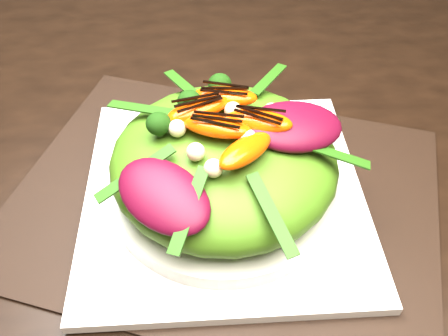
{
  "coord_description": "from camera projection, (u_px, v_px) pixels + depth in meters",
  "views": [
    {
      "loc": [
        0.18,
        -0.43,
        1.14
      ],
      "look_at": [
        0.21,
        -0.1,
        0.8
      ],
      "focal_mm": 38.0,
      "sensor_mm": 36.0,
      "label": 1
    }
  ],
  "objects": [
    {
      "name": "dining_table",
      "position": [
        45.0,
        159.0,
        0.58
      ],
      "size": [
        1.6,
        0.9,
        0.75
      ],
      "primitive_type": "cube",
      "color": "black",
      "rests_on": "floor"
    },
    {
      "name": "placemat",
      "position": [
        224.0,
        197.0,
        0.51
      ],
      "size": [
        0.53,
        0.47,
        0.0
      ],
      "primitive_type": "cube",
      "rotation": [
        0.0,
        0.0,
        -0.36
      ],
      "color": "black",
      "rests_on": "dining_table"
    },
    {
      "name": "plate_base",
      "position": [
        224.0,
        193.0,
        0.5
      ],
      "size": [
        0.3,
        0.3,
        0.01
      ],
      "primitive_type": "cube",
      "rotation": [
        0.0,
        0.0,
        -0.03
      ],
      "color": "silver",
      "rests_on": "placemat"
    },
    {
      "name": "salad_bowl",
      "position": [
        224.0,
        184.0,
        0.49
      ],
      "size": [
        0.31,
        0.31,
        0.02
      ],
      "primitive_type": "cylinder",
      "rotation": [
        0.0,
        0.0,
        0.36
      ],
      "color": "silver",
      "rests_on": "plate_base"
    },
    {
      "name": "lettuce_mound",
      "position": [
        224.0,
        160.0,
        0.47
      ],
      "size": [
        0.26,
        0.26,
        0.08
      ],
      "primitive_type": "ellipsoid",
      "rotation": [
        0.0,
        0.0,
        0.17
      ],
      "color": "#457215",
      "rests_on": "salad_bowl"
    },
    {
      "name": "radicchio_leaf",
      "position": [
        295.0,
        126.0,
        0.44
      ],
      "size": [
        0.1,
        0.07,
        0.02
      ],
      "primitive_type": "ellipsoid",
      "rotation": [
        0.0,
        0.0,
        0.1
      ],
      "color": "#430719",
      "rests_on": "lettuce_mound"
    },
    {
      "name": "orange_segment",
      "position": [
        216.0,
        113.0,
        0.45
      ],
      "size": [
        0.07,
        0.05,
        0.02
      ],
      "primitive_type": "ellipsoid",
      "rotation": [
        0.0,
        0.0,
        0.38
      ],
      "color": "#EE3E03",
      "rests_on": "lettuce_mound"
    },
    {
      "name": "broccoli_floret",
      "position": [
        144.0,
        113.0,
        0.45
      ],
      "size": [
        0.04,
        0.04,
        0.03
      ],
      "primitive_type": "sphere",
      "rotation": [
        0.0,
        0.0,
        0.32
      ],
      "color": "black",
      "rests_on": "lettuce_mound"
    },
    {
      "name": "macadamia_nut",
      "position": [
        263.0,
        158.0,
        0.41
      ],
      "size": [
        0.02,
        0.02,
        0.02
      ],
      "primitive_type": "sphere",
      "rotation": [
        0.0,
        0.0,
        -0.3
      ],
      "color": "#F8E3AF",
      "rests_on": "lettuce_mound"
    },
    {
      "name": "balsamic_drizzle",
      "position": [
        216.0,
        105.0,
        0.44
      ],
      "size": [
        0.04,
        0.02,
        0.0
      ],
      "primitive_type": "cube",
      "rotation": [
        0.0,
        0.0,
        0.38
      ],
      "color": "black",
      "rests_on": "orange_segment"
    }
  ]
}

